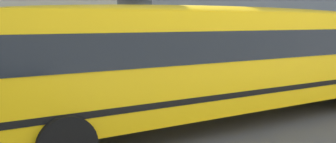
{
  "coord_description": "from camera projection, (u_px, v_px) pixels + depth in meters",
  "views": [
    {
      "loc": [
        -7.44,
        -8.75,
        2.67
      ],
      "look_at": [
        -2.97,
        -0.65,
        1.36
      ],
      "focal_mm": 37.43,
      "sensor_mm": 36.0,
      "label": 1
    }
  ],
  "objects": [
    {
      "name": "ground_plane",
      "position": [
        237.0,
        104.0,
        11.52
      ],
      "size": [
        400.0,
        400.0,
        0.0
      ],
      "primitive_type": "plane",
      "color": "#4C4C4F"
    },
    {
      "name": "sidewalk_far",
      "position": [
        140.0,
        73.0,
        18.24
      ],
      "size": [
        120.0,
        3.0,
        0.01
      ],
      "primitive_type": "cube",
      "color": "gray",
      "rests_on": "ground_plane"
    },
    {
      "name": "lane_centreline",
      "position": [
        237.0,
        104.0,
        11.52
      ],
      "size": [
        110.0,
        0.16,
        0.01
      ],
      "primitive_type": "cube",
      "color": "silver",
      "rests_on": "ground_plane"
    },
    {
      "name": "school_bus",
      "position": [
        229.0,
        53.0,
        9.45
      ],
      "size": [
        13.8,
        3.27,
        3.08
      ],
      "rotation": [
        0.0,
        0.0,
        0.02
      ],
      "color": "yellow",
      "rests_on": "ground_plane"
    }
  ]
}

